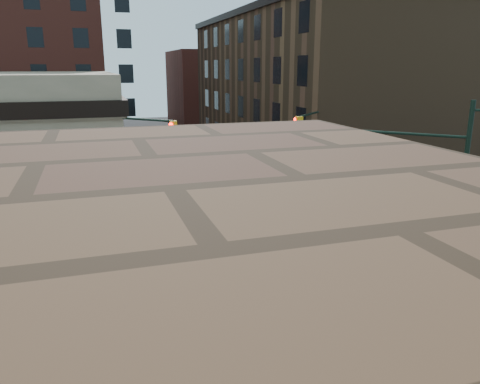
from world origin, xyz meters
TOP-DOWN VIEW (x-y plane):
  - ground at (0.00, 0.00)m, footprint 140.00×140.00m
  - sidewalk_ne at (23.00, 32.75)m, footprint 34.00×54.50m
  - commercial_row_ne at (13.00, 22.50)m, footprint 14.00×34.00m
  - filler_nw at (-16.00, 62.00)m, footprint 20.00×18.00m
  - filler_ne at (14.00, 58.00)m, footprint 16.00×16.00m
  - signal_pole_se at (6.04, -5.52)m, footprint 5.40×5.27m
  - signal_pole_nw at (-5.85, 5.34)m, footprint 3.58×3.67m
  - signal_pole_ne at (5.84, 5.35)m, footprint 3.67×3.58m
  - tree_ne_near at (7.50, 26.00)m, footprint 3.00×3.00m
  - tree_ne_far at (7.50, 34.00)m, footprint 3.00×3.00m
  - police_car at (2.85, 0.05)m, footprint 3.86×4.99m
  - pickup at (-4.66, 8.50)m, footprint 5.09×2.50m
  - parked_car_wnear at (-5.50, 19.88)m, footprint 2.08×4.24m
  - parked_car_wfar at (-5.50, 28.43)m, footprint 1.79×5.02m
  - parked_car_wdeep at (-5.50, 42.78)m, footprint 2.08×4.99m
  - parked_car_enear at (5.50, 27.31)m, footprint 2.02×5.04m
  - parked_car_efar at (5.41, 38.74)m, footprint 2.02×4.48m
  - pedestrian_a at (-7.82, 6.00)m, footprint 0.76×0.64m
  - pedestrian_b at (-11.72, 9.08)m, footprint 0.94×0.82m
  - pedestrian_c at (-12.00, 7.15)m, footprint 1.06×0.68m
  - barrel_road at (1.11, 6.00)m, footprint 0.65×0.65m
  - barrel_bank at (-3.10, 7.31)m, footprint 0.75×0.75m
  - barricade_se_a at (6.40, -5.70)m, footprint 0.85×1.41m
  - barricade_se_b at (6.40, -7.00)m, footprint 0.67×1.33m
  - barricade_nw_a at (-9.39, 7.94)m, footprint 1.30×0.73m
  - barricade_nw_b at (-9.96, 7.46)m, footprint 1.11×0.62m

SIDE VIEW (x-z plane):
  - ground at x=0.00m, z-range 0.00..0.00m
  - sidewalk_ne at x=23.00m, z-range 0.00..0.15m
  - barrel_road at x=1.11m, z-range 0.00..0.98m
  - barrel_bank at x=-3.10m, z-range 0.00..1.02m
  - barricade_nw_b at x=-9.96m, z-range 0.15..0.95m
  - barricade_nw_a at x=-9.39m, z-range 0.15..1.09m
  - barricade_se_a at x=6.40m, z-range 0.15..1.14m
  - barricade_se_b at x=6.40m, z-range 0.15..1.15m
  - police_car at x=2.85m, z-range 0.00..1.35m
  - pickup at x=-4.66m, z-range 0.00..1.39m
  - parked_car_wnear at x=-5.50m, z-range 0.00..1.39m
  - parked_car_wdeep at x=-5.50m, z-range 0.00..1.44m
  - parked_car_efar at x=5.41m, z-range 0.00..1.49m
  - parked_car_enear at x=5.50m, z-range 0.00..1.63m
  - parked_car_wfar at x=-5.50m, z-range 0.00..1.65m
  - pedestrian_b at x=-11.72m, z-range 0.15..1.79m
  - pedestrian_c at x=-12.00m, z-range 0.15..1.83m
  - pedestrian_a at x=-7.82m, z-range 0.15..1.91m
  - tree_ne_near at x=7.50m, z-range 1.06..5.91m
  - tree_ne_far at x=7.50m, z-range 1.06..5.91m
  - signal_pole_nw at x=-5.85m, z-range 0.34..8.34m
  - signal_pole_ne at x=5.84m, z-range 0.34..8.34m
  - signal_pole_se at x=6.04m, z-range 0.61..8.61m
  - filler_ne at x=14.00m, z-range 0.00..12.00m
  - commercial_row_ne at x=13.00m, z-range 0.00..14.00m
  - filler_nw at x=-16.00m, z-range 0.00..16.00m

